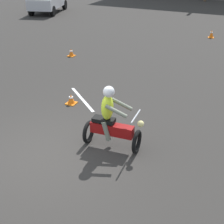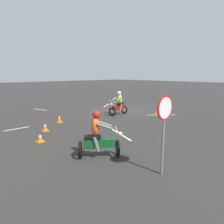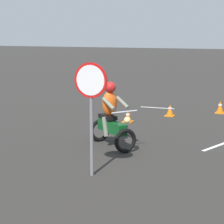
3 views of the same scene
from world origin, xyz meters
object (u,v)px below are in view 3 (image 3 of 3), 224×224
at_px(motorcycle_rider_background, 111,119).
at_px(traffic_cone_far_center, 220,107).
at_px(traffic_cone_far_right, 128,117).
at_px(traffic_cone_near_left, 170,111).
at_px(stop_sign, 91,96).

relative_size(motorcycle_rider_background, traffic_cone_far_center, 3.71).
bearing_deg(traffic_cone_far_right, traffic_cone_near_left, -123.48).
distance_m(motorcycle_rider_background, traffic_cone_far_center, 6.06).
bearing_deg(motorcycle_rider_background, traffic_cone_far_right, -129.56).
relative_size(traffic_cone_near_left, traffic_cone_far_right, 1.11).
distance_m(traffic_cone_near_left, traffic_cone_far_center, 1.95).
xyz_separation_m(traffic_cone_near_left, traffic_cone_far_right, (1.00, 1.51, -0.02)).
bearing_deg(stop_sign, motorcycle_rider_background, -77.39).
bearing_deg(traffic_cone_near_left, traffic_cone_far_center, -141.29).
relative_size(traffic_cone_far_right, traffic_cone_far_center, 0.82).
xyz_separation_m(motorcycle_rider_background, traffic_cone_near_left, (-0.32, -4.54, -0.53)).
bearing_deg(traffic_cone_near_left, traffic_cone_far_right, 56.52).
bearing_deg(traffic_cone_near_left, stop_sign, 91.60).
height_order(motorcycle_rider_background, stop_sign, stop_sign).
bearing_deg(stop_sign, traffic_cone_far_right, -77.40).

